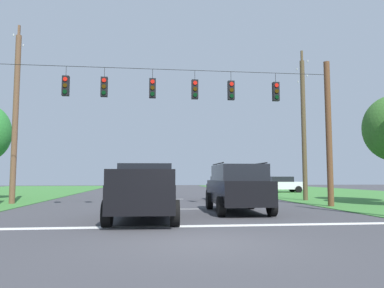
% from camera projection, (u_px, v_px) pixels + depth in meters
% --- Properties ---
extents(ground_plane, '(120.00, 120.00, 0.00)m').
position_uv_depth(ground_plane, '(196.00, 242.00, 8.48)').
color(ground_plane, '#3D3D42').
extents(stop_bar_stripe, '(13.95, 0.45, 0.01)m').
position_uv_depth(stop_bar_stripe, '(185.00, 226.00, 11.17)').
color(stop_bar_stripe, white).
rests_on(stop_bar_stripe, ground).
extents(lane_dash_0, '(2.50, 0.15, 0.01)m').
position_uv_depth(lane_dash_0, '(172.00, 209.00, 17.11)').
color(lane_dash_0, white).
rests_on(lane_dash_0, ground).
extents(lane_dash_1, '(2.50, 0.15, 0.01)m').
position_uv_depth(lane_dash_1, '(165.00, 199.00, 24.85)').
color(lane_dash_1, white).
rests_on(lane_dash_1, ground).
extents(lane_dash_2, '(2.50, 0.15, 0.01)m').
position_uv_depth(lane_dash_2, '(161.00, 194.00, 32.52)').
color(lane_dash_2, white).
rests_on(lane_dash_2, ground).
extents(lane_dash_3, '(2.50, 0.15, 0.01)m').
position_uv_depth(lane_dash_3, '(160.00, 192.00, 37.09)').
color(lane_dash_3, white).
rests_on(lane_dash_3, ground).
extents(overhead_signal_span, '(16.55, 0.31, 7.42)m').
position_uv_depth(overhead_signal_span, '(170.00, 119.00, 18.01)').
color(overhead_signal_span, brown).
rests_on(overhead_signal_span, ground).
extents(pickup_truck, '(2.46, 5.48, 1.95)m').
position_uv_depth(pickup_truck, '(145.00, 192.00, 13.00)').
color(pickup_truck, black).
rests_on(pickup_truck, ground).
extents(suv_black, '(2.32, 4.85, 2.05)m').
position_uv_depth(suv_black, '(238.00, 187.00, 15.63)').
color(suv_black, black).
rests_on(suv_black, ground).
extents(distant_car_crossing_white, '(4.39, 2.21, 1.52)m').
position_uv_depth(distant_car_crossing_white, '(281.00, 184.00, 35.65)').
color(distant_car_crossing_white, silver).
rests_on(distant_car_crossing_white, ground).
extents(distant_car_oncoming, '(2.06, 4.32, 1.52)m').
position_uv_depth(distant_car_oncoming, '(226.00, 188.00, 23.35)').
color(distant_car_oncoming, black).
rests_on(distant_car_oncoming, ground).
extents(distant_car_far_parked, '(2.14, 4.36, 1.52)m').
position_uv_depth(distant_car_far_parked, '(144.00, 187.00, 26.44)').
color(distant_car_far_parked, navy).
rests_on(distant_car_far_parked, ground).
extents(utility_pole_mid_right, '(0.29, 1.81, 9.67)m').
position_uv_depth(utility_pole_mid_right, '(304.00, 125.00, 23.74)').
color(utility_pole_mid_right, brown).
rests_on(utility_pole_mid_right, ground).
extents(utility_pole_near_left, '(0.31, 1.68, 10.11)m').
position_uv_depth(utility_pole_near_left, '(15.00, 116.00, 20.73)').
color(utility_pole_near_left, brown).
rests_on(utility_pole_near_left, ground).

